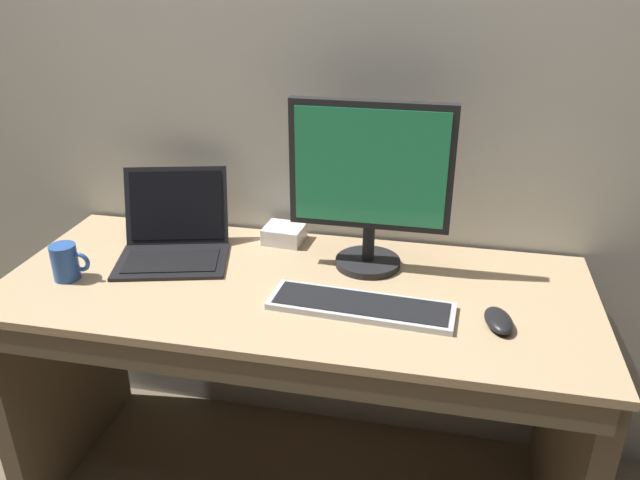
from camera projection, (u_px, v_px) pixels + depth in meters
back_wall at (322, 24)px, 1.75m from camera, size 4.06×0.04×2.79m
desk at (295, 364)px, 1.80m from camera, size 1.61×0.67×0.75m
laptop_black at (174, 237)px, 1.84m from camera, size 0.38×0.37×0.23m
external_monitor at (370, 181)px, 1.67m from camera, size 0.44×0.19×0.48m
wired_keyboard at (361, 306)px, 1.58m from camera, size 0.48×0.17×0.02m
computer_mouse at (499, 320)px, 1.50m from camera, size 0.09×0.13×0.03m
external_drive_box at (284, 234)px, 1.94m from camera, size 0.13×0.11×0.05m
coffee_mug at (66, 262)px, 1.70m from camera, size 0.11×0.07×0.10m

